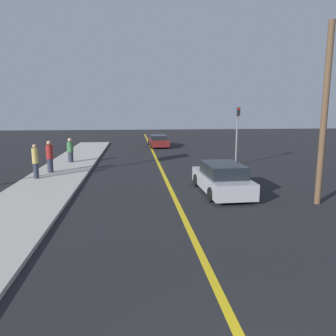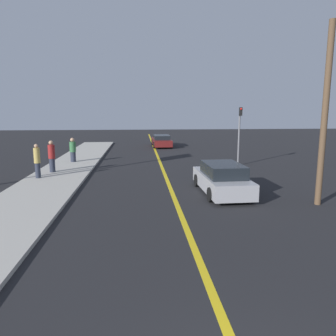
# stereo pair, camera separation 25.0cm
# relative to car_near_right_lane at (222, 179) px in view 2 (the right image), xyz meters

# --- Properties ---
(road_center_line) EXTENTS (0.20, 60.00, 0.01)m
(road_center_line) POSITION_rel_car_near_right_lane_xyz_m (-2.23, 6.21, -0.66)
(road_center_line) COLOR gold
(road_center_line) RESTS_ON ground_plane
(sidewalk_left) EXTENTS (3.20, 34.90, 0.13)m
(sidewalk_left) POSITION_rel_car_near_right_lane_xyz_m (-8.22, 5.66, -0.59)
(sidewalk_left) COLOR #ADA89E
(sidewalk_left) RESTS_ON ground_plane
(car_near_right_lane) EXTENTS (1.98, 4.53, 1.38)m
(car_near_right_lane) POSITION_rel_car_near_right_lane_xyz_m (0.00, 0.00, 0.00)
(car_near_right_lane) COLOR #9E9EA3
(car_near_right_lane) RESTS_ON ground_plane
(car_ahead_center) EXTENTS (1.95, 4.80, 1.19)m
(car_ahead_center) POSITION_rel_car_near_right_lane_xyz_m (-1.42, 19.13, -0.07)
(car_ahead_center) COLOR maroon
(car_ahead_center) RESTS_ON ground_plane
(pedestrian_near_curb) EXTENTS (0.32, 0.32, 1.82)m
(pedestrian_near_curb) POSITION_rel_car_near_right_lane_xyz_m (-9.10, 3.54, 0.40)
(pedestrian_near_curb) COLOR #282D3D
(pedestrian_near_curb) RESTS_ON sidewalk_left
(pedestrian_mid_group) EXTENTS (0.38, 0.38, 1.84)m
(pedestrian_mid_group) POSITION_rel_car_near_right_lane_xyz_m (-8.77, 5.20, 0.40)
(pedestrian_mid_group) COLOR #282D3D
(pedestrian_mid_group) RESTS_ON sidewalk_left
(pedestrian_far_standing) EXTENTS (0.43, 0.43, 1.67)m
(pedestrian_far_standing) POSITION_rel_car_near_right_lane_xyz_m (-8.31, 9.00, 0.30)
(pedestrian_far_standing) COLOR #282D3D
(pedestrian_far_standing) RESTS_ON sidewalk_left
(traffic_light) EXTENTS (0.18, 0.40, 3.89)m
(traffic_light) POSITION_rel_car_near_right_lane_xyz_m (2.96, 7.20, 1.74)
(traffic_light) COLOR slate
(traffic_light) RESTS_ON ground_plane
(utility_pole) EXTENTS (0.24, 0.24, 6.98)m
(utility_pole) POSITION_rel_car_near_right_lane_xyz_m (3.39, -2.09, 2.83)
(utility_pole) COLOR brown
(utility_pole) RESTS_ON ground_plane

